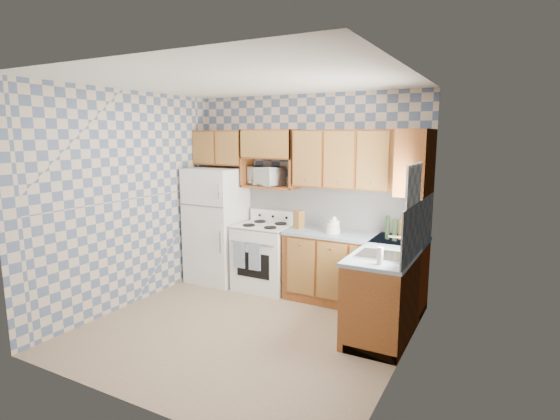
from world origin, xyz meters
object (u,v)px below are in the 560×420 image
(stove_body, at_px, (265,257))
(electric_kettle, at_px, (334,227))
(refrigerator, at_px, (217,225))
(microwave, at_px, (266,176))

(stove_body, distance_m, electric_kettle, 1.18)
(refrigerator, height_order, microwave, microwave)
(electric_kettle, bearing_deg, refrigerator, 179.37)
(microwave, distance_m, electric_kettle, 1.29)
(refrigerator, bearing_deg, microwave, 16.34)
(refrigerator, distance_m, microwave, 1.06)
(stove_body, bearing_deg, refrigerator, -178.22)
(stove_body, relative_size, electric_kettle, 5.37)
(refrigerator, relative_size, microwave, 3.51)
(refrigerator, bearing_deg, stove_body, 1.78)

